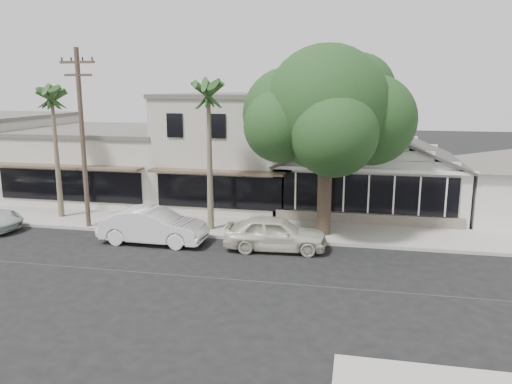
% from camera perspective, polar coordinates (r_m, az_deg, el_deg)
% --- Properties ---
extents(ground, '(140.00, 140.00, 0.00)m').
position_cam_1_polar(ground, '(19.15, -2.49, -9.99)').
color(ground, black).
rests_on(ground, ground).
extents(sidewalk_north, '(90.00, 3.50, 0.15)m').
position_cam_1_polar(sidewalk_north, '(27.89, -15.18, -3.18)').
color(sidewalk_north, '#9E9991').
rests_on(sidewalk_north, ground).
extents(corner_shop, '(10.40, 8.60, 5.10)m').
position_cam_1_polar(corner_shop, '(30.04, 12.70, 2.98)').
color(corner_shop, silver).
rests_on(corner_shop, ground).
extents(row_building_near, '(8.00, 10.00, 6.50)m').
position_cam_1_polar(row_building_near, '(31.83, -1.87, 4.91)').
color(row_building_near, beige).
rests_on(row_building_near, ground).
extents(row_building_midnear, '(10.00, 10.00, 4.20)m').
position_cam_1_polar(row_building_midnear, '(35.17, -16.28, 3.22)').
color(row_building_midnear, beige).
rests_on(row_building_midnear, ground).
extents(utility_pole, '(1.80, 0.24, 9.00)m').
position_cam_1_polar(utility_pole, '(26.21, -19.23, 6.12)').
color(utility_pole, brown).
rests_on(utility_pole, ground).
extents(car_0, '(4.66, 2.14, 1.55)m').
position_cam_1_polar(car_0, '(22.22, 2.25, -4.74)').
color(car_0, beige).
rests_on(car_0, ground).
extents(car_1, '(5.00, 1.80, 1.64)m').
position_cam_1_polar(car_1, '(23.69, -11.70, -3.81)').
color(car_1, white).
rests_on(car_1, ground).
extents(shade_tree, '(8.21, 7.42, 9.11)m').
position_cam_1_polar(shade_tree, '(23.84, 7.97, 9.06)').
color(shade_tree, '#4D3D2F').
rests_on(shade_tree, ground).
extents(palm_east, '(2.46, 2.46, 7.86)m').
position_cam_1_polar(palm_east, '(24.30, -5.47, 10.96)').
color(palm_east, '#726651').
rests_on(palm_east, ground).
extents(palm_mid, '(2.32, 2.32, 7.56)m').
position_cam_1_polar(palm_mid, '(28.70, -22.29, 9.80)').
color(palm_mid, '#726651').
rests_on(palm_mid, ground).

